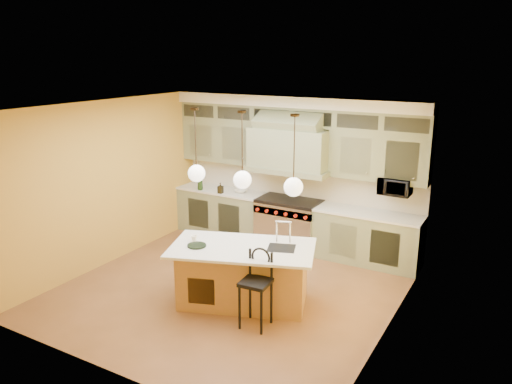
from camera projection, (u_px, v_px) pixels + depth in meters
The scene contains 18 objects.
floor at pixel (230, 290), 7.98m from camera, with size 5.00×5.00×0.00m, color brown.
ceiling at pixel (227, 107), 7.21m from camera, with size 5.00×5.00×0.00m, color white.
wall_back at pixel (298, 171), 9.69m from camera, with size 5.00×5.00×0.00m, color gold.
wall_front at pixel (107, 260), 5.50m from camera, with size 5.00×5.00×0.00m, color gold.
wall_left at pixel (109, 183), 8.79m from camera, with size 5.00×5.00×0.00m, color gold.
wall_right at pixel (392, 231), 6.41m from camera, with size 5.00×5.00×0.00m, color gold.
back_cabinetry at pixel (292, 175), 9.47m from camera, with size 5.00×0.77×2.90m.
range at pixel (289, 223), 9.65m from camera, with size 1.20×0.74×0.96m.
kitchen_island at pixel (243, 274), 7.45m from camera, with size 2.36×1.77×1.35m.
counter_stool at pixel (257, 284), 6.79m from camera, with size 0.41×0.41×1.10m.
microwave at pixel (395, 186), 8.55m from camera, with size 0.54×0.37×0.30m, color black.
oil_bottle_a at pixel (200, 183), 10.22m from camera, with size 0.11×0.11×0.30m, color #1B3414.
oil_bottle_b at pixel (220, 188), 10.00m from camera, with size 0.10×0.10×0.21m, color black.
fruit_bowl at pixel (241, 191), 10.05m from camera, with size 0.25×0.25×0.06m, color white.
cup at pixel (194, 238), 7.51m from camera, with size 0.09×0.09×0.09m, color white.
pendant_left at pixel (197, 171), 7.44m from camera, with size 0.26×0.26×1.11m.
pendant_center at pixel (242, 178), 7.06m from camera, with size 0.26×0.26×1.11m.
pendant_right at pixel (293, 185), 6.68m from camera, with size 0.26×0.26×1.11m.
Camera 1 is at (3.95, -6.12, 3.64)m, focal length 35.00 mm.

